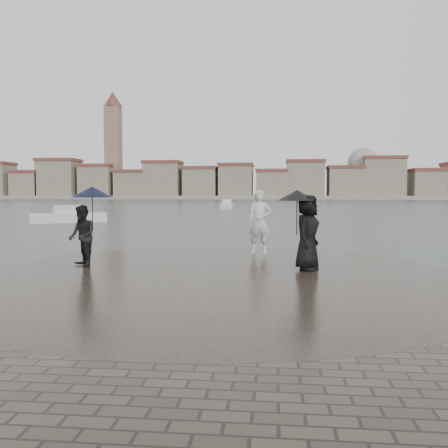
# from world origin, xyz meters

# --- Properties ---
(ground) EXTENTS (400.00, 400.00, 0.00)m
(ground) POSITION_xyz_m (0.00, 0.00, 0.00)
(ground) COLOR #2B3835
(ground) RESTS_ON ground
(kerb_ring) EXTENTS (12.50, 12.50, 0.32)m
(kerb_ring) POSITION_xyz_m (0.00, 3.50, 0.16)
(kerb_ring) COLOR gray
(kerb_ring) RESTS_ON ground
(quay_tip) EXTENTS (11.90, 11.90, 0.36)m
(quay_tip) POSITION_xyz_m (0.00, 3.50, 0.18)
(quay_tip) COLOR #2D261E
(quay_tip) RESTS_ON ground
(statue) EXTENTS (0.76, 0.53, 1.97)m
(statue) POSITION_xyz_m (0.82, 7.60, 1.35)
(statue) COLOR silver
(statue) RESTS_ON quay_tip
(visitor_left) EXTENTS (1.26, 1.12, 2.04)m
(visitor_left) POSITION_xyz_m (-3.54, 4.52, 1.49)
(visitor_left) COLOR black
(visitor_left) RESTS_ON quay_tip
(visitor_right) EXTENTS (1.18, 1.13, 1.95)m
(visitor_right) POSITION_xyz_m (2.01, 4.46, 1.47)
(visitor_right) COLOR black
(visitor_right) RESTS_ON quay_tip
(far_skyline) EXTENTS (260.00, 20.00, 37.00)m
(far_skyline) POSITION_xyz_m (-6.29, 160.71, 5.61)
(far_skyline) COLOR gray
(far_skyline) RESTS_ON ground
(boats) EXTENTS (12.43, 38.07, 1.50)m
(boats) POSITION_xyz_m (-9.80, 44.68, 0.38)
(boats) COLOR beige
(boats) RESTS_ON ground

